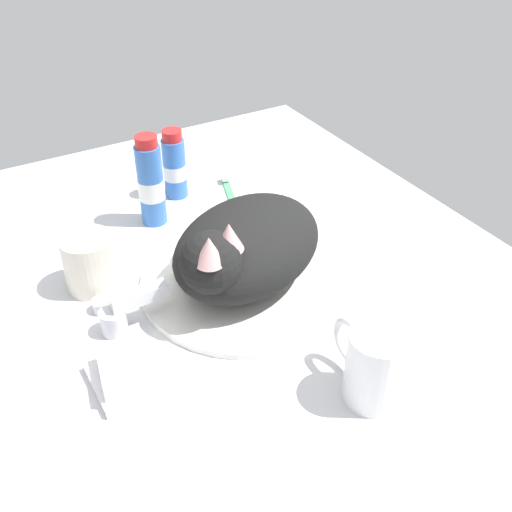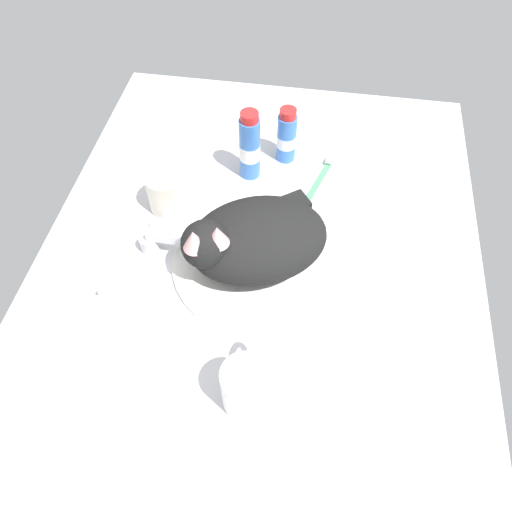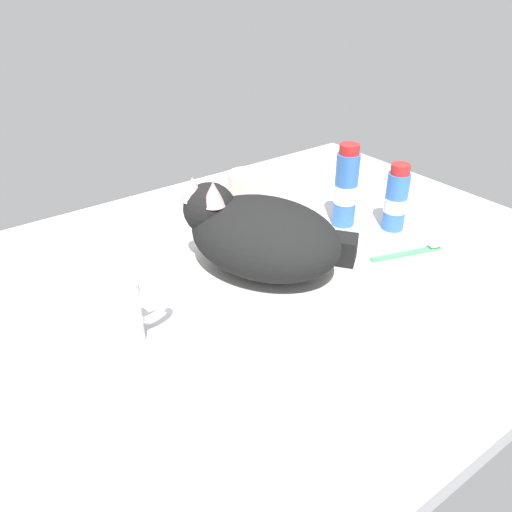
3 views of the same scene
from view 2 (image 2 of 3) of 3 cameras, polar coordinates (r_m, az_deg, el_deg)
The scene contains 11 objects.
ground_plane at distance 92.68cm, azimuth 0.22°, elevation -1.29°, with size 110.00×82.50×3.00cm, color silver.
sink_basin at distance 91.05cm, azimuth 0.22°, elevation -0.56°, with size 31.64×31.64×1.02cm, color silver.
faucet at distance 93.33cm, azimuth -11.60°, elevation 1.63°, with size 12.74×9.65×5.49cm.
cat at distance 85.75cm, azimuth -0.47°, elevation 1.98°, with size 27.82×29.60×14.45cm.
coffee_mug at distance 74.65cm, azimuth -1.18°, elevation -14.77°, with size 11.60×7.17×9.75cm.
rinse_cup at distance 98.79cm, azimuth -10.32°, elevation 7.30°, with size 7.49×7.49×8.42cm.
soap_dish at distance 91.03cm, azimuth -15.33°, elevation -3.35°, with size 9.00×6.40×1.20cm, color white.
soap_bar at distance 89.60cm, azimuth -15.57°, elevation -2.73°, with size 7.11×4.22×2.36cm, color silver.
toothpaste_bottle at distance 101.95cm, azimuth -0.73°, elevation 12.50°, with size 4.33×4.33×15.70cm.
mouthwash_bottle at distance 106.93cm, azimuth 3.57°, elevation 13.65°, with size 4.17×4.17×12.65cm.
toothbrush at distance 106.67cm, azimuth 7.62°, elevation 9.23°, with size 13.29×5.34×1.60cm.
Camera 2 is at (-52.88, -8.07, 74.19)cm, focal length 34.54 mm.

